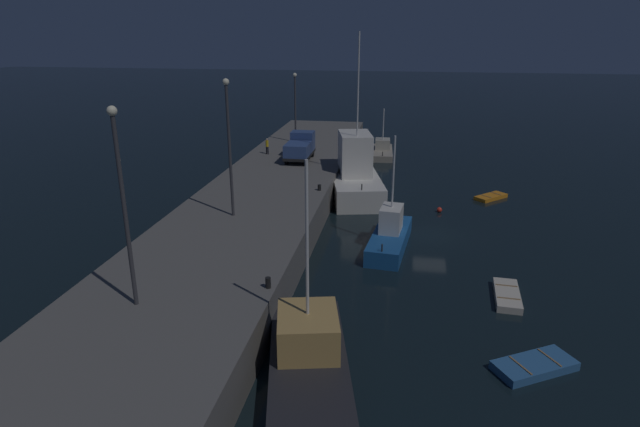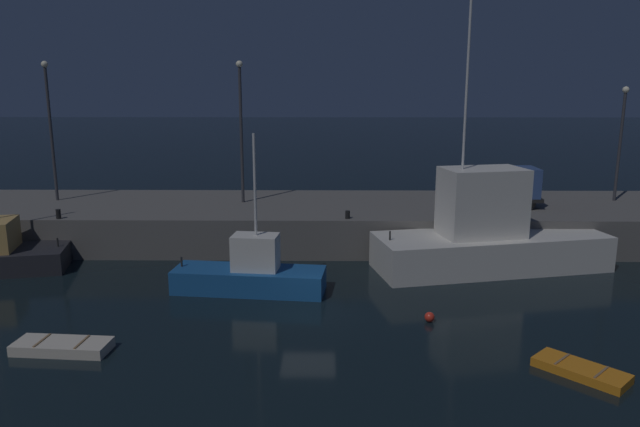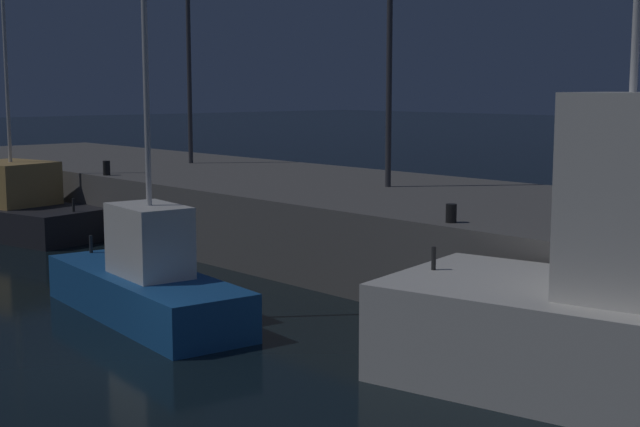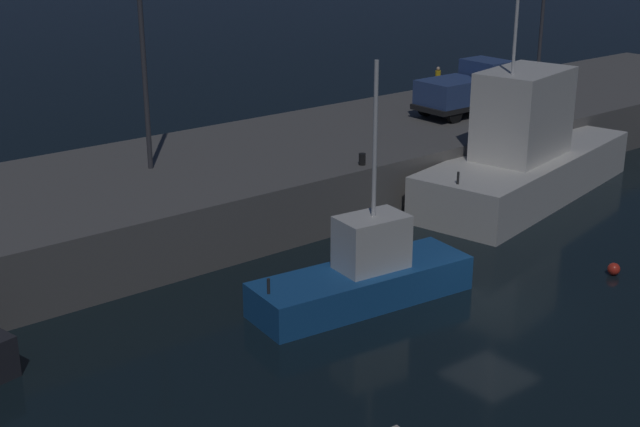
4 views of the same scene
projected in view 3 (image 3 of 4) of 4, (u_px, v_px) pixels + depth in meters
The scene contains 7 objects.
ground_plane at pixel (97, 369), 18.87m from camera, with size 320.00×320.00×0.00m, color black.
pier_quay at pixel (491, 240), 27.62m from camera, with size 70.68×10.14×2.44m.
fishing_boat_white at pixel (146, 283), 22.95m from camera, with size 7.81×3.09×7.97m.
lamp_post_west at pixel (189, 44), 40.38m from camera, with size 0.44×0.44×9.30m.
lamp_post_east at pixel (390, 30), 30.56m from camera, with size 0.44×0.44×9.30m.
bollard_west at pixel (107, 168), 35.34m from camera, with size 0.28×0.28×0.57m, color black.
bollard_central at pixel (451, 213), 22.92m from camera, with size 0.28×0.28×0.48m, color black.
Camera 3 is at (16.64, -8.80, 5.84)m, focal length 50.68 mm.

